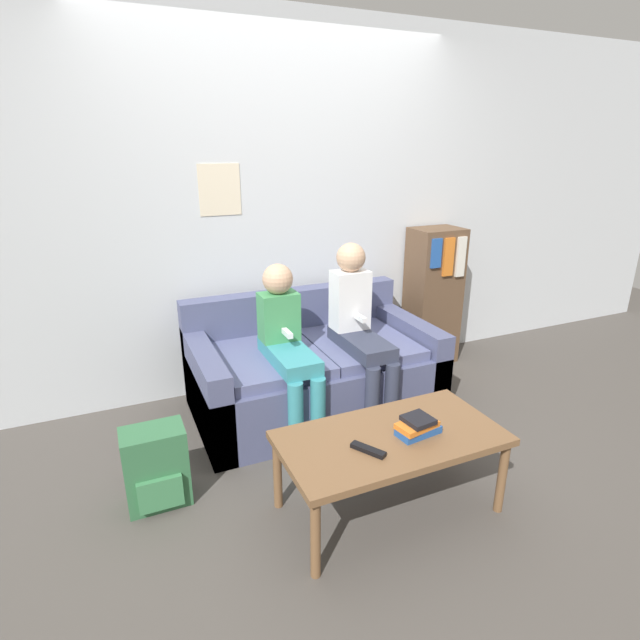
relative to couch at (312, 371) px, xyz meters
The scene contains 10 objects.
ground_plane 0.63m from the couch, 90.00° to the right, with size 10.00×10.00×0.00m, color #4C4742.
wall_back 1.17m from the couch, 90.01° to the left, with size 8.00×0.06×2.60m.
couch is the anchor object (origin of this frame).
coffee_table 1.13m from the couch, 93.14° to the right, with size 1.08×0.56×0.43m.
person_left 0.47m from the couch, 140.75° to the right, with size 0.24×0.61×1.06m.
person_right 0.49m from the couch, 37.92° to the right, with size 0.24×0.61×1.15m.
tv_remote 1.23m from the couch, 100.95° to the right, with size 0.12×0.17×0.02m.
book_stack 1.18m from the couch, 87.11° to the right, with size 0.23×0.15×0.09m.
bookshelf 1.31m from the couch, 15.99° to the left, with size 0.40×0.32×1.12m.
backpack 1.27m from the couch, 151.59° to the right, with size 0.31×0.23×0.42m.
Camera 1 is at (-1.21, -2.31, 1.75)m, focal length 28.00 mm.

